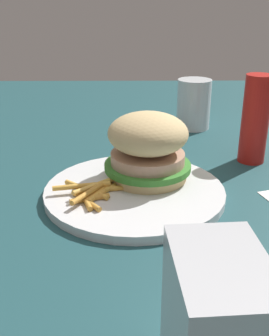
# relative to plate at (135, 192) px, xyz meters

# --- Properties ---
(ground_plane) EXTENTS (1.60, 1.60, 0.00)m
(ground_plane) POSITION_rel_plate_xyz_m (0.02, -0.03, -0.01)
(ground_plane) COLOR #1E474C
(plate) EXTENTS (0.25, 0.25, 0.01)m
(plate) POSITION_rel_plate_xyz_m (0.00, 0.00, 0.00)
(plate) COLOR silver
(plate) RESTS_ON ground_plane
(sandwich) EXTENTS (0.13, 0.13, 0.10)m
(sandwich) POSITION_rel_plate_xyz_m (-0.02, -0.04, 0.05)
(sandwich) COLOR tan
(sandwich) RESTS_ON plate
(fries_pile) EXTENTS (0.11, 0.09, 0.01)m
(fries_pile) POSITION_rel_plate_xyz_m (0.06, 0.02, 0.01)
(fries_pile) COLOR gold
(fries_pile) RESTS_ON plate
(drink_glass) EXTENTS (0.07, 0.07, 0.10)m
(drink_glass) POSITION_rel_plate_xyz_m (-0.13, -0.31, 0.04)
(drink_glass) COLOR silver
(drink_glass) RESTS_ON ground_plane
(napkin_dispenser) EXTENTS (0.07, 0.09, 0.11)m
(napkin_dispenser) POSITION_rel_plate_xyz_m (-0.05, 0.30, 0.05)
(napkin_dispenser) COLOR #B7BABF
(napkin_dispenser) RESTS_ON ground_plane
(ketchup_bottle) EXTENTS (0.04, 0.04, 0.14)m
(ketchup_bottle) POSITION_rel_plate_xyz_m (-0.20, -0.13, 0.07)
(ketchup_bottle) COLOR #B21914
(ketchup_bottle) RESTS_ON ground_plane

